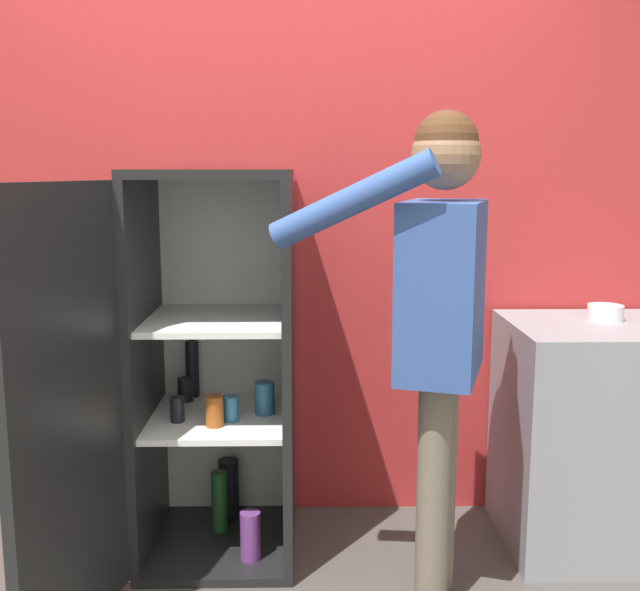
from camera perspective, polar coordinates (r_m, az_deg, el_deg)
wall_back at (r=3.31m, az=-3.86°, el=4.75°), size 7.00×0.06×2.55m
refrigerator at (r=2.99m, az=-9.65°, el=-6.00°), size 0.82×1.24×1.55m
person at (r=2.60m, az=9.07°, el=-0.31°), size 0.79×0.58×1.75m
counter at (r=3.34m, az=20.15°, el=-9.96°), size 0.72×0.64×0.94m
bowl at (r=3.29m, az=20.91°, el=-1.23°), size 0.14×0.14×0.06m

